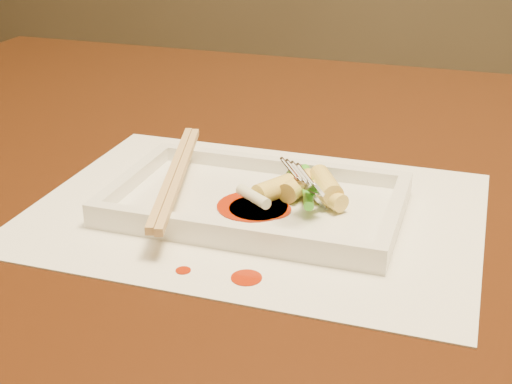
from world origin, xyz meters
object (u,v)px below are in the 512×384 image
(table, at_px, (332,253))
(chopstick_a, at_px, (172,173))
(fork, at_px, (340,126))
(placemat, at_px, (256,211))
(plate_base, at_px, (256,206))

(table, bearing_deg, chopstick_a, -136.55)
(table, relative_size, fork, 10.00)
(placemat, relative_size, fork, 2.86)
(table, height_order, plate_base, plate_base)
(fork, bearing_deg, placemat, -165.58)
(plate_base, relative_size, fork, 1.86)
(placemat, height_order, chopstick_a, chopstick_a)
(table, height_order, chopstick_a, chopstick_a)
(placemat, bearing_deg, chopstick_a, 180.00)
(plate_base, bearing_deg, fork, 14.42)
(table, relative_size, plate_base, 5.38)
(chopstick_a, bearing_deg, plate_base, 0.00)
(table, relative_size, placemat, 3.50)
(chopstick_a, bearing_deg, placemat, -0.00)
(placemat, distance_m, plate_base, 0.00)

